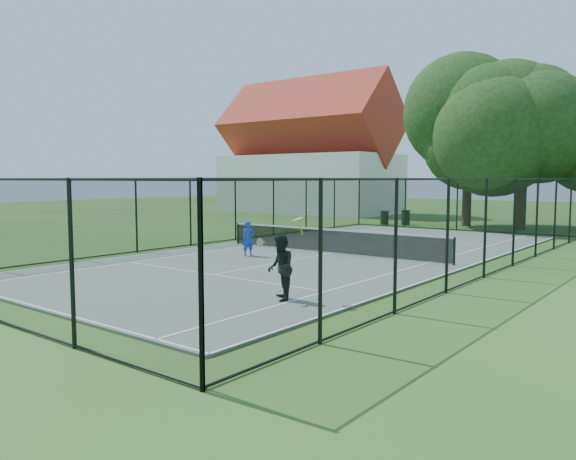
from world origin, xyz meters
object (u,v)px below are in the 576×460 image
Objects in this scene: trash_bin_left at (384,218)px; player_blue at (248,239)px; tennis_net at (331,240)px; player_black at (281,267)px; trash_bin_right at (406,218)px.

player_blue is (3.32, -16.86, 0.27)m from trash_bin_left.
player_black reaches higher than tennis_net.
trash_bin_right is at bearing 109.13° from player_black.
tennis_net reaches higher than trash_bin_right.
trash_bin_right reaches higher than trash_bin_left.
player_black is at bearing -67.59° from trash_bin_left.
player_black is (9.14, -22.16, 0.41)m from trash_bin_left.
player_blue is at bearing -78.86° from trash_bin_left.
tennis_net is at bearing 115.76° from player_black.
trash_bin_left is 23.97m from player_black.
player_black is at bearing -42.32° from player_blue.
trash_bin_right is at bearing 105.29° from tennis_net.
player_blue reaches higher than tennis_net.
player_blue reaches higher than trash_bin_right.
player_black is (5.82, -5.30, 0.13)m from player_blue.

